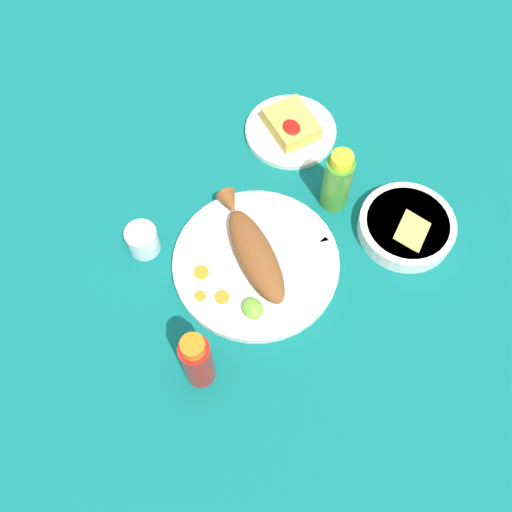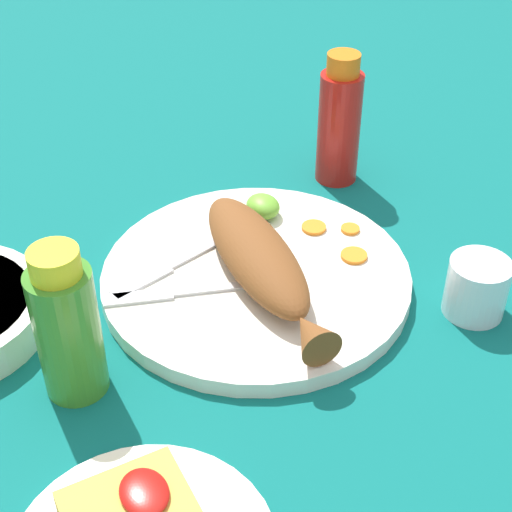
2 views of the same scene
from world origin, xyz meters
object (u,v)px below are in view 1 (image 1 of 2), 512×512
Objects in this scene: fork_far at (300,264)px; hot_sauce_bottle_red at (197,361)px; guacamole_bowl at (407,226)px; side_plate_fries at (291,131)px; main_plate at (256,263)px; fried_fish at (253,250)px; hot_sauce_bottle_green at (337,181)px; fork_near at (294,243)px; salt_cup at (143,241)px.

hot_sauce_bottle_red is at bearing -174.65° from fork_far.
side_plate_fries is at bearing -166.81° from guacamole_bowl.
main_plate is 0.25m from hot_sauce_bottle_red.
fork_far reaches higher than main_plate.
hot_sauce_bottle_green reaches higher than fried_fish.
hot_sauce_bottle_red is at bearing -135.11° from fork_near.
main_plate is 5.25× the size of salt_cup.
guacamole_bowl is (0.03, 0.23, 0.00)m from fork_far.
hot_sauce_bottle_green reaches higher than fork_near.
hot_sauce_bottle_red is 0.50m from guacamole_bowl.
side_plate_fries is (-0.30, 0.15, -0.01)m from fork_far.
fried_fish is at bearing 129.51° from hot_sauce_bottle_red.
hot_sauce_bottle_red is (0.16, -0.19, 0.04)m from fried_fish.
hot_sauce_bottle_green is 0.40m from salt_cup.
main_plate is at bearing 130.74° from fork_far.
guacamole_bowl is at bearing 34.04° from hot_sauce_bottle_green.
side_plate_fries is (-0.25, 0.14, -0.01)m from fork_near.
hot_sauce_bottle_green is at bearing 104.27° from main_plate.
guacamole_bowl reaches higher than side_plate_fries.
fork_far is at bearing -87.58° from fork_near.
hot_sauce_bottle_red is at bearing -63.76° from hot_sauce_bottle_green.
fried_fish is 0.09m from fork_near.
fork_far is (0.06, 0.07, -0.02)m from fried_fish.
fried_fish is 1.72× the size of hot_sauce_bottle_green.
guacamole_bowl is at bearing 65.56° from salt_cup.
salt_cup is at bearing -114.44° from guacamole_bowl.
fried_fish is 0.25m from hot_sauce_bottle_red.
fork_near is 0.94× the size of guacamole_bowl.
fork_near is at bearing -109.18° from guacamole_bowl.
fried_fish reaches higher than side_plate_fries.
fried_fish is 0.22m from hot_sauce_bottle_green.
fried_fish is 1.46× the size of fork_far.
fried_fish reaches higher than fork_near.
side_plate_fries is at bearing 141.63° from fried_fish.
fork_near reaches higher than main_plate.
fried_fish reaches higher than fork_far.
fork_far is at bearing -27.03° from side_plate_fries.
fork_far is 0.18m from hot_sauce_bottle_green.
fried_fish is 1.31× the size of side_plate_fries.
salt_cup reaches higher than fork_near.
hot_sauce_bottle_green is at bearing 77.57° from salt_cup.
hot_sauce_bottle_green reaches higher than guacamole_bowl.
fork_far is at bearing 53.08° from fried_fish.
hot_sauce_bottle_green is 2.48× the size of salt_cup.
salt_cup is 0.31× the size of side_plate_fries.
hot_sauce_bottle_red reaches higher than hot_sauce_bottle_green.
side_plate_fries is (-0.25, 0.23, -0.00)m from main_plate.
main_plate is at bearing -75.73° from hot_sauce_bottle_green.
salt_cup is 0.42m from side_plate_fries.
hot_sauce_bottle_green is at bearing -145.96° from guacamole_bowl.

